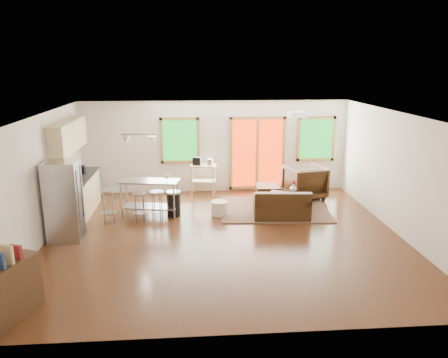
{
  "coord_description": "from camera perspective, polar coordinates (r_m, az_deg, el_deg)",
  "views": [
    {
      "loc": [
        -0.7,
        -8.7,
        3.6
      ],
      "look_at": [
        0.0,
        0.3,
        1.2
      ],
      "focal_mm": 35.0,
      "sensor_mm": 36.0,
      "label": 1
    }
  ],
  "objects": [
    {
      "name": "island",
      "position": [
        10.65,
        -9.69,
        -1.62
      ],
      "size": [
        1.48,
        0.79,
        0.89
      ],
      "rotation": [
        0.0,
        0.0,
        -0.17
      ],
      "color": "#B7BABC",
      "rests_on": "floor"
    },
    {
      "name": "bar_stool_a",
      "position": [
        10.4,
        -14.91,
        -2.43
      ],
      "size": [
        0.43,
        0.43,
        0.8
      ],
      "rotation": [
        0.0,
        0.0,
        0.16
      ],
      "color": "#B7BABC",
      "rests_on": "floor"
    },
    {
      "name": "armchair",
      "position": [
        12.13,
        10.48,
        -0.19
      ],
      "size": [
        1.14,
        1.1,
        0.99
      ],
      "primitive_type": "imported",
      "rotation": [
        0.0,
        0.0,
        3.37
      ],
      "color": "black",
      "rests_on": "floor"
    },
    {
      "name": "ottoman",
      "position": [
        11.85,
        5.7,
        -1.83
      ],
      "size": [
        0.65,
        0.65,
        0.41
      ],
      "primitive_type": "cube",
      "rotation": [
        0.0,
        0.0,
        -0.04
      ],
      "color": "black",
      "rests_on": "floor"
    },
    {
      "name": "back_wall",
      "position": [
        12.44,
        -1.15,
        4.24
      ],
      "size": [
        7.5,
        0.02,
        2.6
      ],
      "primitive_type": "cube",
      "color": "silver",
      "rests_on": "ground"
    },
    {
      "name": "rug",
      "position": [
        11.18,
        6.6,
        -3.92
      ],
      "size": [
        2.82,
        2.25,
        0.03
      ],
      "primitive_type": "cube",
      "rotation": [
        0.0,
        0.0,
        -0.07
      ],
      "color": "#4B593B",
      "rests_on": "floor"
    },
    {
      "name": "window_right",
      "position": [
        12.85,
        11.93,
        5.17
      ],
      "size": [
        1.1,
        0.05,
        1.3
      ],
      "color": "#13621A",
      "rests_on": "back_wall"
    },
    {
      "name": "loveseat",
      "position": [
        10.52,
        7.53,
        -3.65
      ],
      "size": [
        1.38,
        0.86,
        0.7
      ],
      "rotation": [
        0.0,
        0.0,
        -0.09
      ],
      "color": "black",
      "rests_on": "floor"
    },
    {
      "name": "trash_can",
      "position": [
        10.65,
        -6.59,
        -3.19
      ],
      "size": [
        0.43,
        0.43,
        0.62
      ],
      "rotation": [
        0.0,
        0.0,
        0.34
      ],
      "color": "black",
      "rests_on": "floor"
    },
    {
      "name": "right_wall",
      "position": [
        10.04,
        22.06,
        0.54
      ],
      "size": [
        0.02,
        7.0,
        2.6
      ],
      "primitive_type": "cube",
      "color": "silver",
      "rests_on": "ground"
    },
    {
      "name": "floor",
      "position": [
        9.44,
        0.14,
        -7.58
      ],
      "size": [
        7.5,
        7.0,
        0.02
      ],
      "primitive_type": "cube",
      "color": "#381D0E",
      "rests_on": "ground"
    },
    {
      "name": "bar_stool_b",
      "position": [
        10.34,
        -11.0,
        -2.77
      ],
      "size": [
        0.38,
        0.38,
        0.69
      ],
      "rotation": [
        0.0,
        0.0,
        0.19
      ],
      "color": "#B7BABC",
      "rests_on": "floor"
    },
    {
      "name": "vase",
      "position": [
        11.38,
        9.04,
        -1.06
      ],
      "size": [
        0.21,
        0.22,
        0.3
      ],
      "rotation": [
        0.0,
        0.0,
        -0.26
      ],
      "color": "silver",
      "rests_on": "coffee_table"
    },
    {
      "name": "coffee_table",
      "position": [
        11.1,
        8.46,
        -2.33
      ],
      "size": [
        1.16,
        0.97,
        0.4
      ],
      "rotation": [
        0.0,
        0.0,
        -0.43
      ],
      "color": "#382515",
      "rests_on": "floor"
    },
    {
      "name": "left_wall",
      "position": [
        9.5,
        -23.08,
        -0.33
      ],
      "size": [
        0.02,
        7.0,
        2.6
      ],
      "primitive_type": "cube",
      "color": "silver",
      "rests_on": "ground"
    },
    {
      "name": "front_wall",
      "position": [
        5.72,
        2.99,
        -8.85
      ],
      "size": [
        7.5,
        0.02,
        2.6
      ],
      "primitive_type": "cube",
      "color": "silver",
      "rests_on": "ground"
    },
    {
      "name": "ceiling_flush",
      "position": [
        9.64,
        9.49,
        8.32
      ],
      "size": [
        0.35,
        0.35,
        0.12
      ],
      "primitive_type": "cube",
      "color": "white",
      "rests_on": "ceiling"
    },
    {
      "name": "ceiling",
      "position": [
        8.78,
        0.15,
        8.42
      ],
      "size": [
        7.5,
        7.0,
        0.02
      ],
      "primitive_type": "cube",
      "color": "white",
      "rests_on": "ground"
    },
    {
      "name": "bookshelf",
      "position": [
        7.18,
        -26.28,
        -12.83
      ],
      "size": [
        0.69,
        1.04,
        1.14
      ],
      "rotation": [
        0.0,
        0.0,
        -0.36
      ],
      "color": "#382515",
      "rests_on": "floor"
    },
    {
      "name": "bar_stool_c",
      "position": [
        10.38,
        -8.75,
        -2.56
      ],
      "size": [
        0.38,
        0.38,
        0.7
      ],
      "rotation": [
        0.0,
        0.0,
        -0.17
      ],
      "color": "#B7BABC",
      "rests_on": "floor"
    },
    {
      "name": "french_doors",
      "position": [
        12.56,
        4.35,
        3.36
      ],
      "size": [
        1.6,
        0.05,
        2.1
      ],
      "color": "red",
      "rests_on": "back_wall"
    },
    {
      "name": "cup",
      "position": [
        10.43,
        -7.48,
        0.42
      ],
      "size": [
        0.16,
        0.15,
        0.13
      ],
      "primitive_type": "imported",
      "rotation": [
        0.0,
        0.0,
        0.38
      ],
      "color": "white",
      "rests_on": "island"
    },
    {
      "name": "cabinets",
      "position": [
        11.09,
        -18.85,
        0.14
      ],
      "size": [
        0.64,
        2.24,
        2.3
      ],
      "color": "tan",
      "rests_on": "floor"
    },
    {
      "name": "pendant_light",
      "position": [
        10.41,
        -11.05,
        5.2
      ],
      "size": [
        0.8,
        0.18,
        0.79
      ],
      "color": "gray",
      "rests_on": "ceiling"
    },
    {
      "name": "pouf",
      "position": [
        10.67,
        -0.62,
        -3.83
      ],
      "size": [
        0.45,
        0.45,
        0.35
      ],
      "primitive_type": "cylinder",
      "rotation": [
        0.0,
        0.0,
        0.12
      ],
      "color": "white",
      "rests_on": "floor"
    },
    {
      "name": "refrigerator",
      "position": [
        9.65,
        -20.16,
        -2.69
      ],
      "size": [
        0.71,
        0.67,
        1.67
      ],
      "rotation": [
        0.0,
        0.0,
        0.03
      ],
      "color": "#B7BABC",
      "rests_on": "floor"
    },
    {
      "name": "kitchen_cart",
      "position": [
        12.22,
        -2.81,
        1.3
      ],
      "size": [
        0.78,
        0.58,
        1.07
      ],
      "rotation": [
        0.0,
        0.0,
        -0.2
      ],
      "color": "tan",
      "rests_on": "floor"
    },
    {
      "name": "window_left",
      "position": [
        12.34,
        -5.8,
        5.02
      ],
      "size": [
        1.1,
        0.05,
        1.3
      ],
      "color": "#13621A",
      "rests_on": "back_wall"
    }
  ]
}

